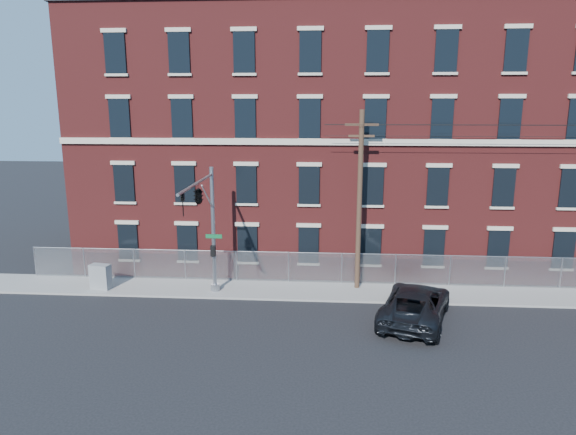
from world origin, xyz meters
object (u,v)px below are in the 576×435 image
Objects in this scene: traffic_signal_mast at (202,207)px; utility_pole_near at (360,198)px; pickup_truck at (415,304)px; utility_cabinet at (101,277)px.

utility_pole_near is (8.00, 3.42, -0.05)m from traffic_signal_mast.
utility_pole_near is 1.61× the size of pickup_truck.
utility_pole_near is at bearing 23.14° from traffic_signal_mast.
utility_pole_near is at bearing 16.26° from utility_cabinet.
utility_cabinet is at bearing -175.12° from utility_pole_near.
pickup_truck reaches higher than utility_cabinet.
pickup_truck is at bearing -58.52° from utility_pole_near.
utility_cabinet is (-6.54, 2.18, -4.56)m from traffic_signal_mast.
pickup_truck is (10.56, -0.76, -4.53)m from traffic_signal_mast.
traffic_signal_mast is 11.52m from pickup_truck.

